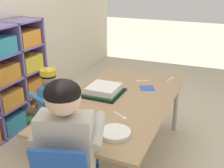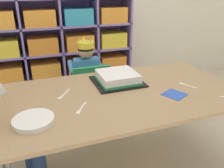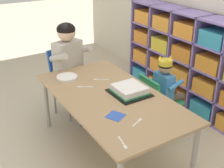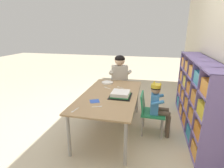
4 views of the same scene
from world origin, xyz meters
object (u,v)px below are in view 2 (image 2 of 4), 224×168
birthday_cake_on_tray (118,78)px  child_with_crown (86,71)px  fork_near_cake_tray (187,85)px  classroom_chair_blue (89,90)px  activity_table (119,100)px  fork_at_table_front_edge (81,108)px  paper_plate_stack (34,121)px  fork_beside_plate_stack (64,95)px

birthday_cake_on_tray → child_with_crown: bearing=100.7°
birthday_cake_on_tray → fork_near_cake_tray: (0.42, -0.21, -0.03)m
classroom_chair_blue → fork_near_cake_tray: (0.52, -0.63, 0.23)m
activity_table → fork_at_table_front_edge: bearing=-156.7°
paper_plate_stack → fork_near_cake_tray: 1.00m
child_with_crown → fork_at_table_front_edge: child_with_crown is taller
birthday_cake_on_tray → paper_plate_stack: size_ratio=1.63×
activity_table → birthday_cake_on_tray: birthday_cake_on_tray is taller
classroom_chair_blue → fork_beside_plate_stack: size_ratio=4.86×
fork_near_cake_tray → fork_at_table_front_edge: bearing=-109.5°
fork_beside_plate_stack → birthday_cake_on_tray: bearing=-43.3°
fork_near_cake_tray → fork_beside_plate_stack: (-0.80, 0.14, 0.00)m
fork_beside_plate_stack → child_with_crown: bearing=10.2°
activity_table → fork_near_cake_tray: fork_near_cake_tray is taller
fork_beside_plate_stack → fork_at_table_front_edge: size_ratio=1.01×
child_with_crown → fork_at_table_front_edge: bearing=76.0°
fork_at_table_front_edge → child_with_crown: bearing=16.9°
fork_near_cake_tray → birthday_cake_on_tray: bearing=-141.9°
fork_beside_plate_stack → paper_plate_stack: bearing=-180.0°
birthday_cake_on_tray → paper_plate_stack: 0.67m
fork_near_cake_tray → paper_plate_stack: bearing=-107.5°
classroom_chair_blue → fork_beside_plate_stack: classroom_chair_blue is taller
activity_table → birthday_cake_on_tray: size_ratio=4.63×
child_with_crown → fork_beside_plate_stack: size_ratio=6.34×
activity_table → paper_plate_stack: bearing=-161.5°
activity_table → child_with_crown: child_with_crown is taller
paper_plate_stack → fork_near_cake_tray: bearing=7.3°
fork_near_cake_tray → fork_at_table_front_edge: size_ratio=0.97×
fork_near_cake_tray → activity_table: bearing=-120.6°
fork_at_table_front_edge → paper_plate_stack: bearing=135.2°
classroom_chair_blue → birthday_cake_on_tray: bearing=105.1°
child_with_crown → activity_table: bearing=95.4°
classroom_chair_blue → paper_plate_stack: bearing=59.6°
classroom_chair_blue → child_with_crown: 0.18m
activity_table → paper_plate_stack: paper_plate_stack is taller
classroom_chair_blue → fork_at_table_front_edge: classroom_chair_blue is taller
paper_plate_stack → fork_at_table_front_edge: paper_plate_stack is taller
activity_table → paper_plate_stack: 0.55m
activity_table → fork_at_table_front_edge: (-0.27, -0.12, 0.05)m
birthday_cake_on_tray → fork_near_cake_tray: size_ratio=2.68×
activity_table → paper_plate_stack: (-0.52, -0.17, 0.06)m
fork_beside_plate_stack → activity_table: bearing=-69.4°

